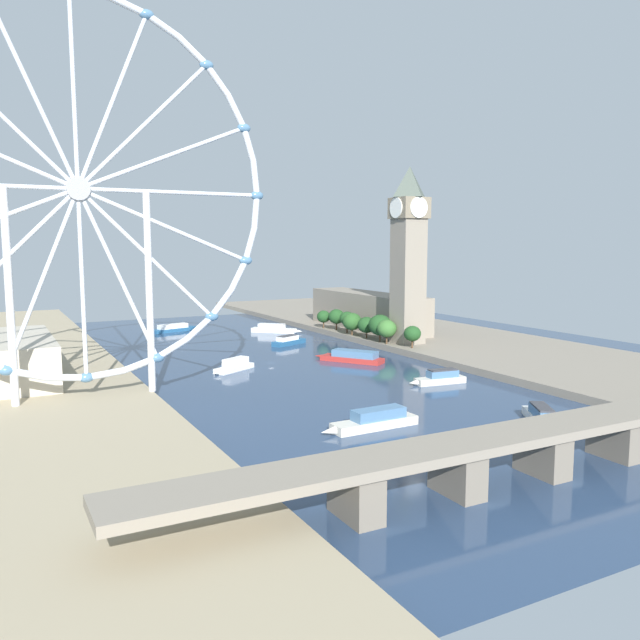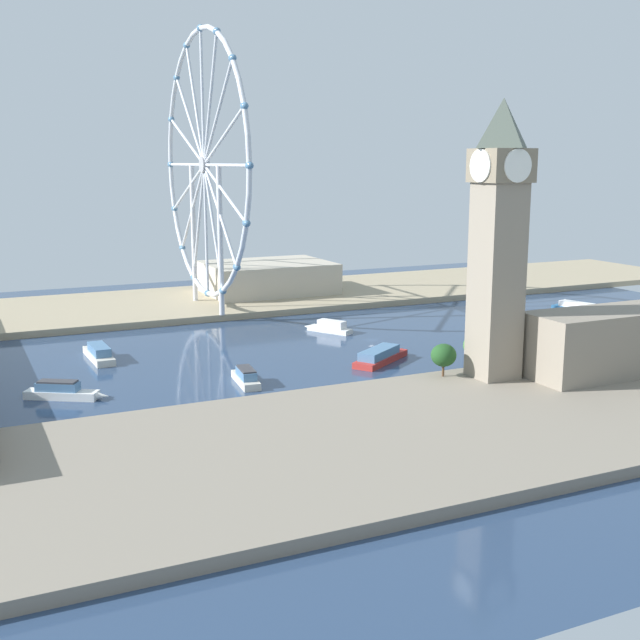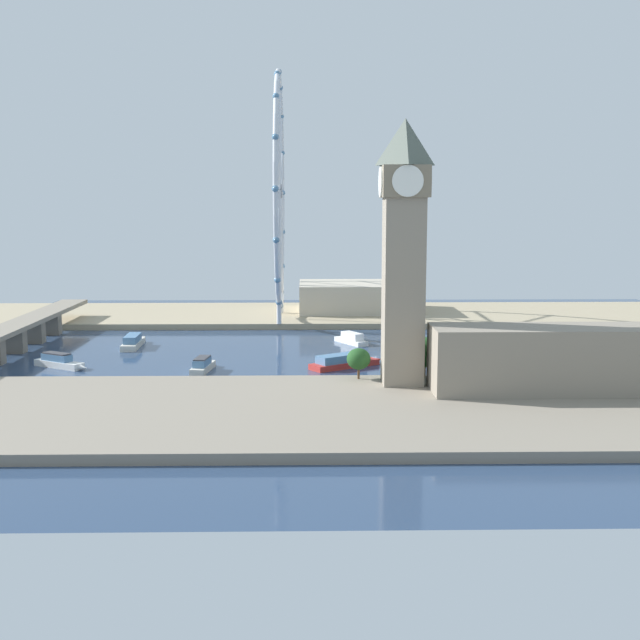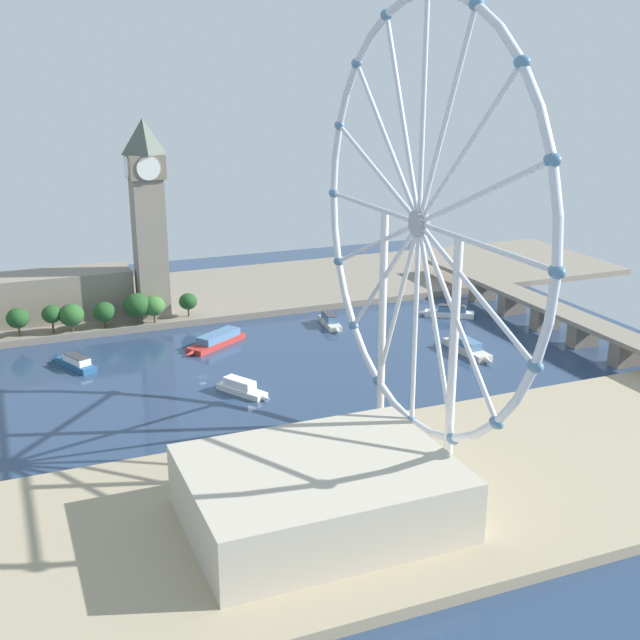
% 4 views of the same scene
% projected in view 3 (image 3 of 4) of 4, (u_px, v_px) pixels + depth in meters
% --- Properties ---
extents(ground_plane, '(384.54, 384.54, 0.00)m').
position_uv_depth(ground_plane, '(374.00, 352.00, 346.55)').
color(ground_plane, navy).
extents(riverbank_left, '(90.00, 520.00, 3.00)m').
position_uv_depth(riverbank_left, '(405.00, 411.00, 240.16)').
color(riverbank_left, gray).
rests_on(riverbank_left, ground_plane).
extents(riverbank_right, '(90.00, 520.00, 3.00)m').
position_uv_depth(riverbank_right, '(358.00, 315.00, 452.52)').
color(riverbank_right, tan).
rests_on(riverbank_right, ground_plane).
extents(clock_tower, '(16.27, 16.27, 87.02)m').
position_uv_depth(clock_tower, '(404.00, 248.00, 265.10)').
color(clock_tower, gray).
rests_on(clock_tower, riverbank_left).
extents(parliament_block, '(22.00, 97.77, 20.96)m').
position_uv_depth(parliament_block, '(584.00, 359.00, 258.82)').
color(parliament_block, gray).
rests_on(parliament_block, riverbank_left).
extents(tree_row_embankment, '(13.10, 92.16, 13.93)m').
position_uv_depth(tree_row_embankment, '(473.00, 355.00, 280.40)').
color(tree_row_embankment, '#513823').
rests_on(tree_row_embankment, riverbank_left).
extents(ferris_wheel, '(124.36, 3.20, 127.92)m').
position_uv_depth(ferris_wheel, '(279.00, 192.00, 418.56)').
color(ferris_wheel, silver).
rests_on(ferris_wheel, riverbank_right).
extents(riverside_hall, '(48.64, 64.48, 15.80)m').
position_uv_depth(riverside_hall, '(356.00, 297.00, 457.73)').
color(riverside_hall, '#BCB29E').
rests_on(riverside_hall, riverbank_right).
extents(river_bridge, '(196.54, 13.73, 11.50)m').
position_uv_depth(river_bridge, '(10.00, 334.00, 342.46)').
color(river_bridge, gray).
rests_on(river_bridge, ground_plane).
extents(tour_boat_0, '(22.17, 14.93, 5.21)m').
position_uv_depth(tour_boat_0, '(351.00, 339.00, 366.62)').
color(tour_boat_0, white).
rests_on(tour_boat_0, ground_plane).
extents(tour_boat_1, '(23.97, 13.75, 5.00)m').
position_uv_depth(tour_boat_1, '(488.00, 359.00, 318.66)').
color(tour_boat_1, '#235684').
rests_on(tour_boat_1, ground_plane).
extents(tour_boat_3, '(17.06, 24.39, 5.65)m').
position_uv_depth(tour_boat_3, '(59.00, 362.00, 312.50)').
color(tour_boat_3, white).
rests_on(tour_boat_3, ground_plane).
extents(tour_boat_4, '(23.53, 7.66, 5.48)m').
position_uv_depth(tour_boat_4, '(203.00, 365.00, 305.91)').
color(tour_boat_4, beige).
rests_on(tour_boat_4, ground_plane).
extents(tour_boat_5, '(25.79, 24.60, 5.21)m').
position_uv_depth(tour_boat_5, '(614.00, 364.00, 308.09)').
color(tour_boat_5, white).
rests_on(tour_boat_5, ground_plane).
extents(tour_boat_6, '(31.16, 7.34, 5.58)m').
position_uv_depth(tour_boat_6, '(133.00, 342.00, 358.20)').
color(tour_boat_6, beige).
rests_on(tour_boat_6, ground_plane).
extents(tour_boat_7, '(22.82, 30.58, 5.21)m').
position_uv_depth(tour_boat_7, '(344.00, 361.00, 313.14)').
color(tour_boat_7, '#B22D28').
rests_on(tour_boat_7, ground_plane).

